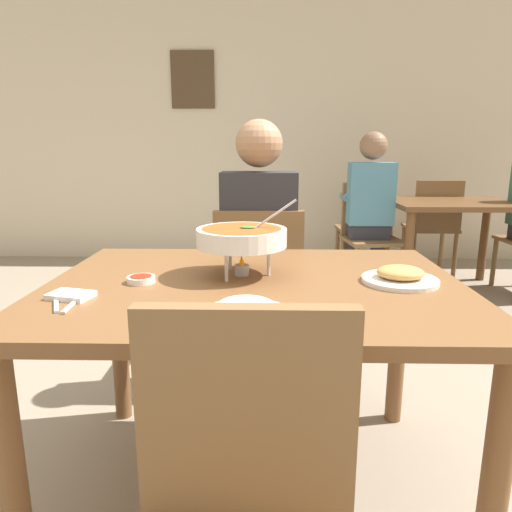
% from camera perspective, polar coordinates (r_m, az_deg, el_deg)
% --- Properties ---
extents(ground_plane, '(16.00, 16.00, 0.00)m').
position_cam_1_polar(ground_plane, '(1.85, -0.12, -26.30)').
color(ground_plane, gray).
extents(cafe_rear_partition, '(10.00, 0.10, 3.00)m').
position_cam_1_polar(cafe_rear_partition, '(5.06, 0.93, 16.70)').
color(cafe_rear_partition, beige).
rests_on(cafe_rear_partition, ground_plane).
extents(picture_frame_hung, '(0.44, 0.03, 0.56)m').
position_cam_1_polar(picture_frame_hung, '(5.09, -7.77, 20.65)').
color(picture_frame_hung, '#4C3823').
extents(dining_table_main, '(1.33, 0.99, 0.76)m').
position_cam_1_polar(dining_table_main, '(1.53, -0.13, -6.79)').
color(dining_table_main, brown).
rests_on(dining_table_main, ground_plane).
extents(chair_diner_main, '(0.44, 0.44, 0.90)m').
position_cam_1_polar(chair_diner_main, '(2.31, 0.36, -3.70)').
color(chair_diner_main, brown).
rests_on(chair_diner_main, ground_plane).
extents(diner_main, '(0.40, 0.45, 1.31)m').
position_cam_1_polar(diner_main, '(2.29, 0.38, 2.21)').
color(diner_main, '#2D2D38').
rests_on(diner_main, ground_plane).
extents(curry_bowl, '(0.33, 0.30, 0.26)m').
position_cam_1_polar(curry_bowl, '(1.54, -1.77, 2.27)').
color(curry_bowl, silver).
rests_on(curry_bowl, dining_table_main).
extents(rice_plate, '(0.24, 0.24, 0.06)m').
position_cam_1_polar(rice_plate, '(1.17, -1.25, -6.78)').
color(rice_plate, white).
rests_on(rice_plate, dining_table_main).
extents(appetizer_plate, '(0.24, 0.24, 0.06)m').
position_cam_1_polar(appetizer_plate, '(1.55, 17.28, -2.42)').
color(appetizer_plate, white).
rests_on(appetizer_plate, dining_table_main).
extents(sauce_dish, '(0.09, 0.09, 0.02)m').
position_cam_1_polar(sauce_dish, '(1.53, -13.93, -2.77)').
color(sauce_dish, white).
rests_on(sauce_dish, dining_table_main).
extents(napkin_folded, '(0.14, 0.11, 0.02)m').
position_cam_1_polar(napkin_folded, '(1.43, -21.79, -4.51)').
color(napkin_folded, white).
rests_on(napkin_folded, dining_table_main).
extents(fork_utensil, '(0.08, 0.16, 0.01)m').
position_cam_1_polar(fork_utensil, '(1.40, -23.32, -5.24)').
color(fork_utensil, silver).
rests_on(fork_utensil, dining_table_main).
extents(spoon_utensil, '(0.02, 0.17, 0.01)m').
position_cam_1_polar(spoon_utensil, '(1.38, -21.42, -5.32)').
color(spoon_utensil, silver).
rests_on(spoon_utensil, dining_table_main).
extents(dining_table_far, '(1.00, 0.80, 0.76)m').
position_cam_1_polar(dining_table_far, '(4.15, 22.92, 4.35)').
color(dining_table_far, brown).
rests_on(dining_table_far, ground_plane).
extents(chair_bg_left, '(0.49, 0.49, 0.90)m').
position_cam_1_polar(chair_bg_left, '(4.04, 13.70, 3.17)').
color(chair_bg_left, brown).
rests_on(chair_bg_left, ground_plane).
extents(chair_bg_right, '(0.46, 0.46, 0.90)m').
position_cam_1_polar(chair_bg_right, '(4.50, 14.11, 4.12)').
color(chair_bg_right, brown).
rests_on(chair_bg_right, ground_plane).
extents(chair_bg_corner, '(0.46, 0.46, 0.90)m').
position_cam_1_polar(chair_bg_corner, '(4.66, 20.95, 3.94)').
color(chair_bg_corner, brown).
rests_on(chair_bg_corner, ground_plane).
extents(patron_bg_left, '(0.40, 0.45, 1.31)m').
position_cam_1_polar(patron_bg_left, '(3.96, 13.74, 6.42)').
color(patron_bg_left, '#2D2D38').
rests_on(patron_bg_left, ground_plane).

